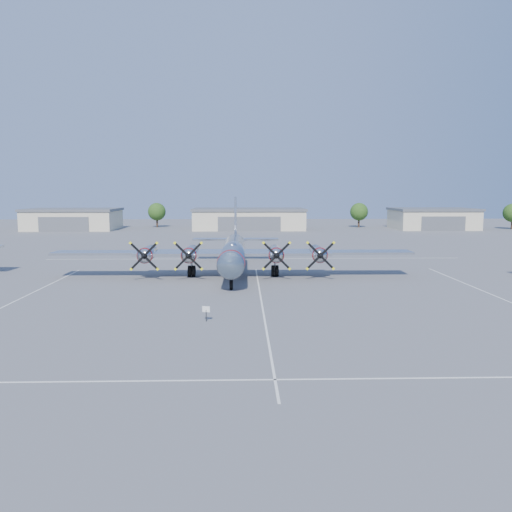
{
  "coord_description": "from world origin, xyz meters",
  "views": [
    {
      "loc": [
        -1.67,
        -46.87,
        9.74
      ],
      "look_at": [
        -0.3,
        3.46,
        3.2
      ],
      "focal_mm": 35.0,
      "sensor_mm": 36.0,
      "label": 1
    }
  ],
  "objects_px": {
    "hangar_west": "(73,219)",
    "tree_west": "(157,212)",
    "main_bomber_b29": "(234,274)",
    "tree_east": "(359,212)",
    "hangar_east": "(433,218)",
    "hangar_center": "(249,219)",
    "info_placard": "(206,311)"
  },
  "relations": [
    {
      "from": "hangar_west",
      "to": "tree_west",
      "type": "distance_m",
      "value": 21.61
    },
    {
      "from": "main_bomber_b29",
      "to": "tree_west",
      "type": "bearing_deg",
      "value": 106.37
    },
    {
      "from": "hangar_west",
      "to": "tree_east",
      "type": "height_order",
      "value": "tree_east"
    },
    {
      "from": "hangar_east",
      "to": "tree_west",
      "type": "distance_m",
      "value": 73.46
    },
    {
      "from": "hangar_center",
      "to": "tree_west",
      "type": "distance_m",
      "value": 26.3
    },
    {
      "from": "info_placard",
      "to": "hangar_center",
      "type": "bearing_deg",
      "value": 105.54
    },
    {
      "from": "tree_west",
      "to": "main_bomber_b29",
      "type": "xyz_separation_m",
      "value": [
        22.28,
        -78.42,
        -4.22
      ]
    },
    {
      "from": "tree_east",
      "to": "info_placard",
      "type": "distance_m",
      "value": 104.03
    },
    {
      "from": "hangar_center",
      "to": "tree_east",
      "type": "relative_size",
      "value": 4.31
    },
    {
      "from": "hangar_west",
      "to": "hangar_east",
      "type": "height_order",
      "value": "same"
    },
    {
      "from": "main_bomber_b29",
      "to": "info_placard",
      "type": "distance_m",
      "value": 21.78
    },
    {
      "from": "hangar_west",
      "to": "main_bomber_b29",
      "type": "distance_m",
      "value": 82.15
    },
    {
      "from": "hangar_east",
      "to": "main_bomber_b29",
      "type": "bearing_deg",
      "value": -125.78
    },
    {
      "from": "hangar_east",
      "to": "tree_east",
      "type": "distance_m",
      "value": 19.04
    },
    {
      "from": "hangar_west",
      "to": "tree_west",
      "type": "bearing_deg",
      "value": 21.89
    },
    {
      "from": "hangar_center",
      "to": "tree_east",
      "type": "height_order",
      "value": "tree_east"
    },
    {
      "from": "tree_east",
      "to": "info_placard",
      "type": "xyz_separation_m",
      "value": [
        -34.43,
        -98.11,
        -3.4
      ]
    },
    {
      "from": "hangar_west",
      "to": "tree_east",
      "type": "distance_m",
      "value": 75.26
    },
    {
      "from": "main_bomber_b29",
      "to": "tree_east",
      "type": "bearing_deg",
      "value": 67.33
    },
    {
      "from": "tree_west",
      "to": "main_bomber_b29",
      "type": "bearing_deg",
      "value": -74.14
    },
    {
      "from": "hangar_west",
      "to": "main_bomber_b29",
      "type": "relative_size",
      "value": 0.56
    },
    {
      "from": "hangar_center",
      "to": "hangar_west",
      "type": "bearing_deg",
      "value": 180.0
    },
    {
      "from": "info_placard",
      "to": "hangar_east",
      "type": "bearing_deg",
      "value": 78.64
    },
    {
      "from": "hangar_west",
      "to": "tree_west",
      "type": "xyz_separation_m",
      "value": [
        20.0,
        8.04,
        1.51
      ]
    },
    {
      "from": "hangar_east",
      "to": "main_bomber_b29",
      "type": "distance_m",
      "value": 86.79
    },
    {
      "from": "hangar_center",
      "to": "main_bomber_b29",
      "type": "distance_m",
      "value": 70.49
    },
    {
      "from": "hangar_east",
      "to": "info_placard",
      "type": "bearing_deg",
      "value": -119.66
    },
    {
      "from": "hangar_center",
      "to": "info_placard",
      "type": "bearing_deg",
      "value": -92.75
    },
    {
      "from": "tree_east",
      "to": "hangar_east",
      "type": "bearing_deg",
      "value": -18.54
    },
    {
      "from": "tree_west",
      "to": "main_bomber_b29",
      "type": "height_order",
      "value": "tree_west"
    },
    {
      "from": "hangar_west",
      "to": "hangar_center",
      "type": "height_order",
      "value": "same"
    },
    {
      "from": "hangar_east",
      "to": "tree_east",
      "type": "bearing_deg",
      "value": 161.46
    }
  ]
}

